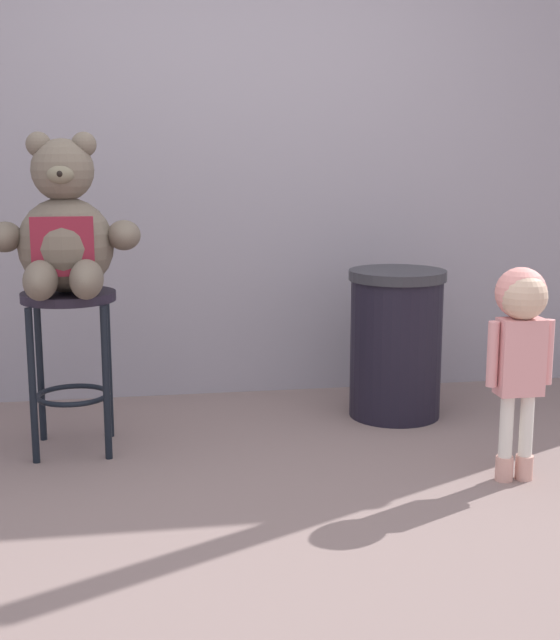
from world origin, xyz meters
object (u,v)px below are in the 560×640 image
object	(u,v)px
bar_stool_with_teddy	(70,336)
teddy_bear	(65,234)
trash_bin	(396,343)
child_walking	(521,328)

from	to	relation	value
bar_stool_with_teddy	teddy_bear	distance (m)	0.46
trash_bin	child_walking	bearing A→B (deg)	-76.24
bar_stool_with_teddy	child_walking	distance (m)	1.93
child_walking	trash_bin	world-z (taller)	child_walking
child_walking	teddy_bear	bearing A→B (deg)	-98.08
bar_stool_with_teddy	child_walking	xyz separation A→B (m)	(1.81, -0.67, 0.12)
teddy_bear	trash_bin	distance (m)	1.72
bar_stool_with_teddy	child_walking	bearing A→B (deg)	-20.37
teddy_bear	child_walking	world-z (taller)	teddy_bear
teddy_bear	bar_stool_with_teddy	bearing A→B (deg)	90.00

